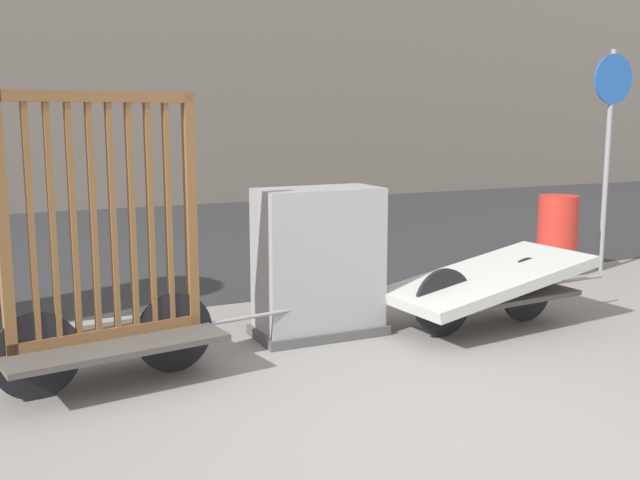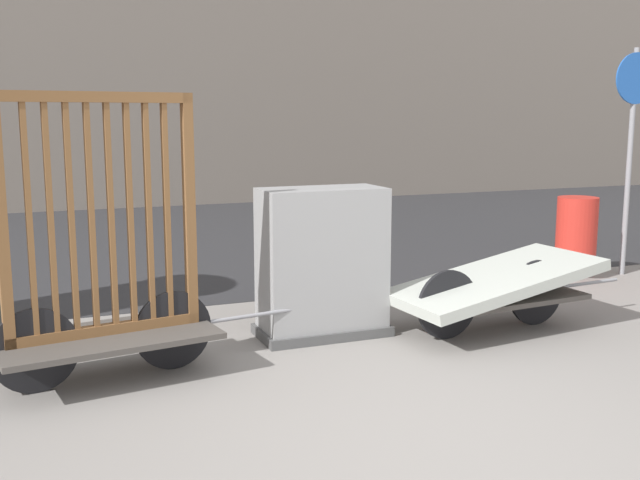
{
  "view_description": "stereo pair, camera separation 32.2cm",
  "coord_description": "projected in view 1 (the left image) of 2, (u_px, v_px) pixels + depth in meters",
  "views": [
    {
      "loc": [
        -2.35,
        -3.15,
        1.8
      ],
      "look_at": [
        0.0,
        1.8,
        0.87
      ],
      "focal_mm": 42.0,
      "sensor_mm": 36.0,
      "label": 1
    },
    {
      "loc": [
        -2.05,
        -3.28,
        1.8
      ],
      "look_at": [
        0.0,
        1.8,
        0.87
      ],
      "focal_mm": 42.0,
      "sensor_mm": 36.0,
      "label": 2
    }
  ],
  "objects": [
    {
      "name": "bike_cart_with_mattress",
      "position": [
        488.0,
        283.0,
        6.3
      ],
      "size": [
        2.3,
        1.01,
        0.62
      ],
      "rotation": [
        0.0,
        0.0,
        0.08
      ],
      "color": "#4C4742",
      "rests_on": "ground_plane"
    },
    {
      "name": "sign_post",
      "position": [
        610.0,
        129.0,
        8.44
      ],
      "size": [
        0.55,
        0.06,
        2.51
      ],
      "color": "gray",
      "rests_on": "ground_plane"
    },
    {
      "name": "ground_plane",
      "position": [
        460.0,
        446.0,
        4.1
      ],
      "size": [
        60.0,
        60.0,
        0.0
      ],
      "primitive_type": "plane",
      "color": "gray"
    },
    {
      "name": "utility_cabinet",
      "position": [
        319.0,
        267.0,
        6.09
      ],
      "size": [
        1.06,
        0.55,
        1.22
      ],
      "color": "#4C4C4C",
      "rests_on": "ground_plane"
    },
    {
      "name": "bike_cart_with_bedframe",
      "position": [
        107.0,
        289.0,
        4.94
      ],
      "size": [
        2.17,
        0.97,
        1.94
      ],
      "rotation": [
        0.0,
        0.0,
        0.15
      ],
      "color": "#4C4742",
      "rests_on": "ground_plane"
    },
    {
      "name": "trash_bin",
      "position": [
        558.0,
        224.0,
        8.33
      ],
      "size": [
        0.44,
        0.44,
        0.91
      ],
      "color": "gray",
      "rests_on": "ground_plane"
    },
    {
      "name": "road_strip",
      "position": [
        151.0,
        240.0,
        10.78
      ],
      "size": [
        56.0,
        7.97,
        0.01
      ],
      "color": "#2D2D30",
      "rests_on": "ground_plane"
    }
  ]
}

